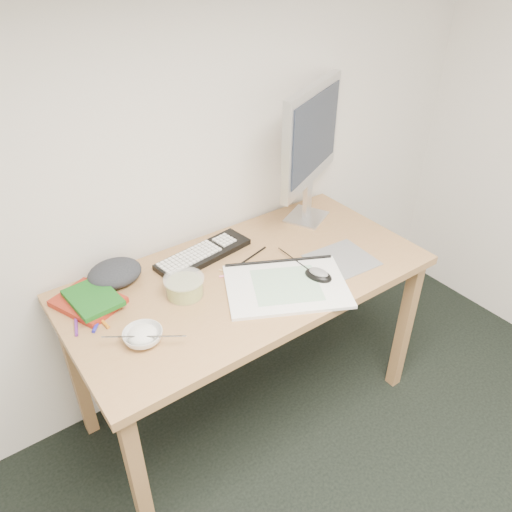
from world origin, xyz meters
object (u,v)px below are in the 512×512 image
Objects in this scene: sketchpad at (286,286)px; keyboard at (203,254)px; monitor at (311,139)px; desk at (248,292)px; rice_bowl at (143,337)px.

keyboard is at bearing 139.00° from sketchpad.
monitor is (0.55, 0.00, 0.36)m from keyboard.
desk is 0.69m from monitor.
keyboard is (-0.08, 0.21, 0.09)m from desk.
rice_bowl is (-0.41, -0.31, 0.01)m from keyboard.
keyboard is 0.68× the size of monitor.
keyboard reaches higher than desk.
keyboard reaches higher than sketchpad.
monitor is at bearing 23.93° from desk.
desk is 0.51m from rice_bowl.
keyboard is at bearing 153.70° from monitor.
monitor reaches higher than desk.
desk is at bearing 11.76° from rice_bowl.
rice_bowl reaches higher than sketchpad.
rice_bowl is (-0.96, -0.31, -0.36)m from monitor.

